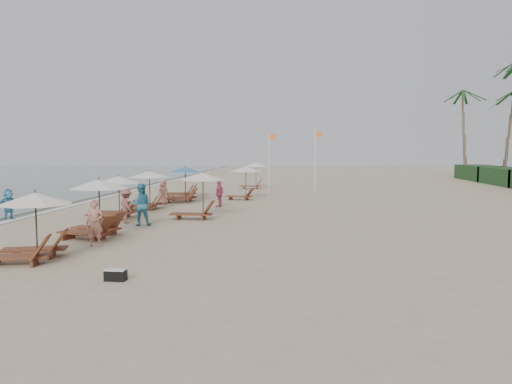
# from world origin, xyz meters

# --- Properties ---
(ground) EXTENTS (160.00, 160.00, 0.00)m
(ground) POSITION_xyz_m (0.00, 0.00, 0.00)
(ground) COLOR tan
(ground) RESTS_ON ground
(wet_sand_band) EXTENTS (3.20, 140.00, 0.01)m
(wet_sand_band) POSITION_xyz_m (-12.50, 10.00, 0.00)
(wet_sand_band) COLOR #6B5E4C
(wet_sand_band) RESTS_ON ground
(foam_line) EXTENTS (0.50, 140.00, 0.02)m
(foam_line) POSITION_xyz_m (-11.20, 10.00, 0.01)
(foam_line) COLOR white
(foam_line) RESTS_ON ground
(lounger_station_0) EXTENTS (2.56, 2.27, 2.07)m
(lounger_station_0) POSITION_xyz_m (-5.74, -4.57, 1.04)
(lounger_station_0) COLOR brown
(lounger_station_0) RESTS_ON ground
(lounger_station_1) EXTENTS (2.62, 2.32, 2.22)m
(lounger_station_1) POSITION_xyz_m (-5.50, -0.49, 1.09)
(lounger_station_1) COLOR brown
(lounger_station_1) RESTS_ON ground
(lounger_station_2) EXTENTS (2.51, 2.12, 2.08)m
(lounger_station_2) POSITION_xyz_m (-6.60, 4.47, 1.00)
(lounger_station_2) COLOR brown
(lounger_station_2) RESTS_ON ground
(lounger_station_3) EXTENTS (2.51, 2.34, 2.14)m
(lounger_station_3) POSITION_xyz_m (-6.21, 8.35, 1.20)
(lounger_station_3) COLOR brown
(lounger_station_3) RESTS_ON ground
(lounger_station_4) EXTENTS (2.49, 2.31, 2.25)m
(lounger_station_4) POSITION_xyz_m (-5.16, 12.32, 1.09)
(lounger_station_4) COLOR brown
(lounger_station_4) RESTS_ON ground
(lounger_station_5) EXTENTS (2.75, 2.37, 2.10)m
(lounger_station_5) POSITION_xyz_m (-5.81, 14.94, 1.05)
(lounger_station_5) COLOR brown
(lounger_station_5) RESTS_ON ground
(inland_station_0) EXTENTS (2.71, 2.24, 2.22)m
(inland_station_0) POSITION_xyz_m (-2.54, 4.74, 1.36)
(inland_station_0) COLOR brown
(inland_station_0) RESTS_ON ground
(inland_station_1) EXTENTS (2.56, 2.24, 2.22)m
(inland_station_1) POSITION_xyz_m (-1.40, 14.03, 1.48)
(inland_station_1) COLOR brown
(inland_station_1) RESTS_ON ground
(inland_station_2) EXTENTS (2.57, 2.24, 2.22)m
(inland_station_2) POSITION_xyz_m (-1.56, 23.27, 1.45)
(inland_station_2) COLOR brown
(inland_station_2) RESTS_ON ground
(beachgoer_near) EXTENTS (0.65, 0.47, 1.64)m
(beachgoer_near) POSITION_xyz_m (-4.71, -2.23, 0.82)
(beachgoer_near) COLOR #A96C5C
(beachgoer_near) RESTS_ON ground
(beachgoer_mid_a) EXTENTS (1.04, 0.88, 1.86)m
(beachgoer_mid_a) POSITION_xyz_m (-4.62, 2.49, 0.93)
(beachgoer_mid_a) COLOR teal
(beachgoer_mid_a) RESTS_ON ground
(beachgoer_mid_b) EXTENTS (1.11, 1.15, 1.57)m
(beachgoer_mid_b) POSITION_xyz_m (-5.51, 3.10, 0.79)
(beachgoer_mid_b) COLOR brown
(beachgoer_mid_b) RESTS_ON ground
(beachgoer_far_a) EXTENTS (0.64, 0.99, 1.57)m
(beachgoer_far_a) POSITION_xyz_m (-2.32, 9.72, 0.79)
(beachgoer_far_a) COLOR #BF4C6D
(beachgoer_far_a) RESTS_ON ground
(beachgoer_far_b) EXTENTS (0.84, 0.86, 1.50)m
(beachgoer_far_b) POSITION_xyz_m (-5.96, 10.79, 0.75)
(beachgoer_far_b) COLOR #BB7565
(beachgoer_far_b) RESTS_ON ground
(waterline_walker) EXTENTS (0.97, 1.45, 1.50)m
(waterline_walker) POSITION_xyz_m (-11.43, 3.59, 0.75)
(waterline_walker) COLOR teal
(waterline_walker) RESTS_ON ground
(duffel_bag) EXTENTS (0.55, 0.30, 0.30)m
(duffel_bag) POSITION_xyz_m (-2.35, -6.52, 0.15)
(duffel_bag) COLOR black
(duffel_bag) RESTS_ON ground
(flag_pole_near) EXTENTS (0.60, 0.08, 4.66)m
(flag_pole_near) POSITION_xyz_m (0.09, 17.85, 2.58)
(flag_pole_near) COLOR silver
(flag_pole_near) RESTS_ON ground
(flag_pole_far) EXTENTS (0.60, 0.08, 4.95)m
(flag_pole_far) POSITION_xyz_m (3.63, 21.94, 2.73)
(flag_pole_far) COLOR silver
(flag_pole_far) RESTS_ON ground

